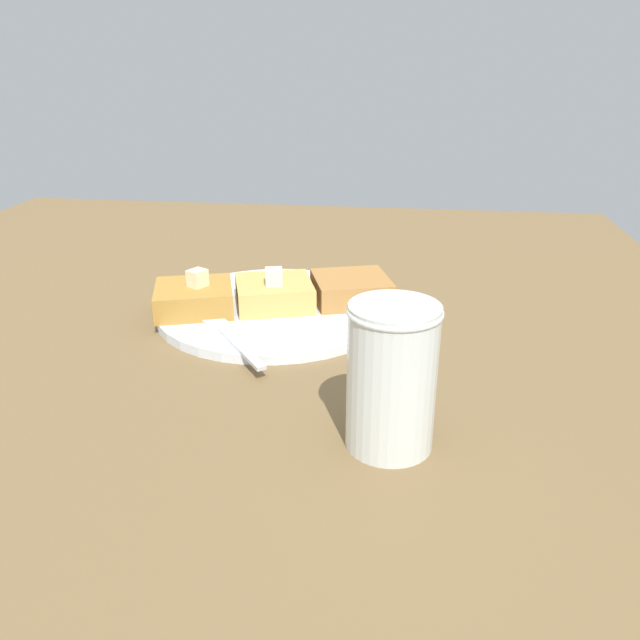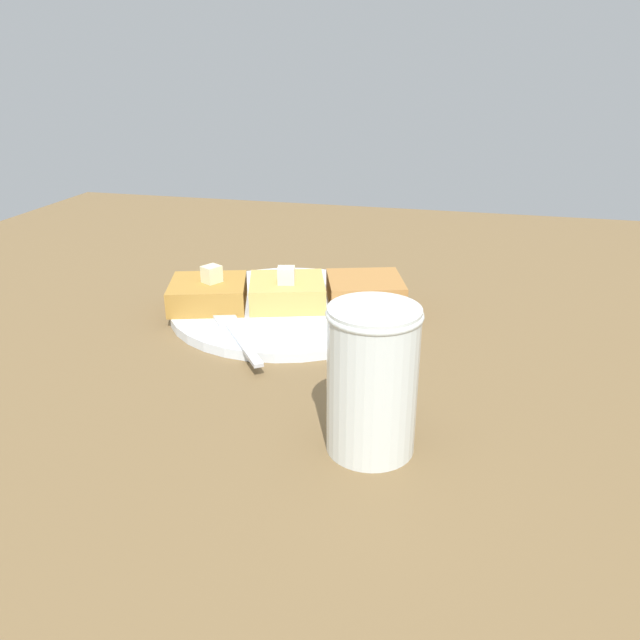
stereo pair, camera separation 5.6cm
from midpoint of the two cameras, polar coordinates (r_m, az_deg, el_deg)
table_surface at (r=71.29cm, az=-10.68°, el=0.11°), size 110.60×110.60×1.80cm
plate at (r=69.30cm, az=-6.47°, el=0.99°), size 25.68×25.68×1.00cm
toast_slice_left at (r=68.79cm, az=-13.73°, el=1.91°), size 10.07×9.89×2.71cm
toast_slice_middle at (r=68.66cm, az=-6.53°, el=2.40°), size 10.07×9.89×2.71cm
toast_slice_right at (r=69.61cm, az=0.59°, el=2.84°), size 10.07×9.89×2.71cm
butter_pat_primary at (r=67.95cm, az=-13.47°, el=3.71°), size 2.31×2.38×1.81cm
butter_pat_secondary at (r=66.96cm, az=-6.63°, el=3.91°), size 2.14×2.00×1.81cm
fork at (r=62.58cm, az=-11.21°, el=-1.14°), size 10.59×13.77×0.36cm
syrup_jar at (r=44.05cm, az=2.94°, el=-5.99°), size 6.59×6.59×10.88cm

